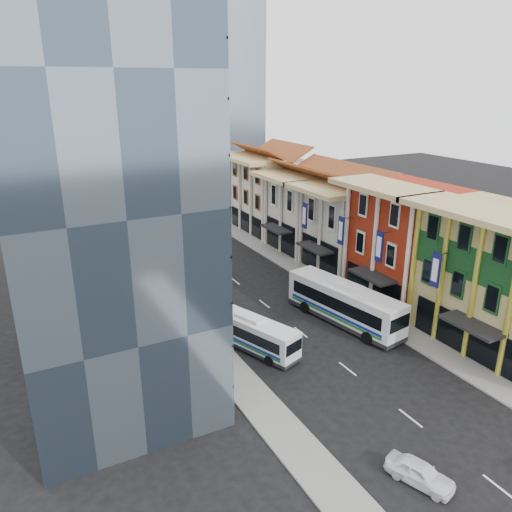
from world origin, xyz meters
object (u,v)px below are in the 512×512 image
office_tower (83,180)px  shophouse_tan (508,282)px  bus_left_far (200,256)px  bus_right (344,303)px  bus_left_near (250,331)px  sedan_left (420,473)px

office_tower → shophouse_tan: bearing=-24.3°
shophouse_tan → bus_left_far: shophouse_tan is taller
bus_left_far → bus_right: size_ratio=0.78×
bus_left_far → office_tower: bearing=-128.4°
bus_left_far → bus_right: 21.22m
office_tower → bus_left_far: office_tower is taller
bus_left_near → sedan_left: 18.38m
bus_left_near → bus_right: size_ratio=0.76×
shophouse_tan → sedan_left: shophouse_tan is taller
shophouse_tan → bus_right: 14.10m
bus_right → sedan_left: (-8.49, -18.40, -1.36)m
shophouse_tan → bus_left_near: size_ratio=1.45×
bus_left_near → bus_right: (10.11, 0.12, 0.49)m
bus_left_near → sedan_left: bus_left_near is taller
bus_right → bus_left_near: bearing=170.6°
bus_right → office_tower: bearing=159.1°
bus_left_near → bus_left_far: 20.52m
bus_left_near → sedan_left: size_ratio=2.42×
bus_left_far → shophouse_tan: bearing=-57.1°
bus_left_far → bus_right: bus_right is taller
office_tower → sedan_left: bearing=-59.6°
office_tower → bus_left_far: size_ratio=3.01×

